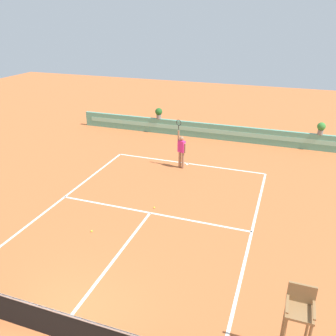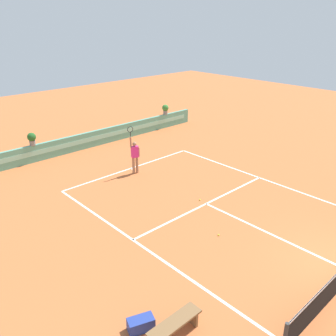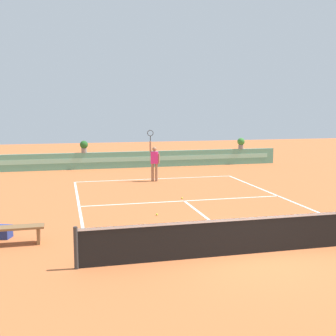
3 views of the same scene
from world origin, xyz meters
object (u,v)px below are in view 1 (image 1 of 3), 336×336
tennis_player (181,149)px  tennis_ball_near_baseline (154,208)px  potted_plant_far_right (321,128)px  tennis_ball_mid_court (92,231)px  potted_plant_left (159,113)px  umpire_chair (298,319)px

tennis_player → tennis_ball_near_baseline: 4.55m
potted_plant_far_right → tennis_ball_mid_court: bearing=-124.5°
tennis_player → potted_plant_left: bearing=121.9°
umpire_chair → tennis_ball_mid_court: size_ratio=31.47×
tennis_ball_mid_court → potted_plant_left: 12.21m
umpire_chair → tennis_ball_near_baseline: 7.98m
potted_plant_left → potted_plant_far_right: size_ratio=1.00×
tennis_ball_near_baseline → potted_plant_far_right: size_ratio=0.09×
potted_plant_far_right → tennis_player: bearing=-143.2°
tennis_player → potted_plant_far_right: tennis_player is taller
tennis_ball_near_baseline → potted_plant_far_right: potted_plant_far_right is taller
tennis_ball_mid_court → tennis_ball_near_baseline: bearing=56.7°
tennis_ball_near_baseline → tennis_ball_mid_court: (-1.57, -2.40, 0.00)m
tennis_ball_near_baseline → potted_plant_far_right: 11.76m
tennis_ball_near_baseline → tennis_ball_mid_court: 2.87m
umpire_chair → tennis_player: 11.54m
tennis_ball_near_baseline → tennis_player: bearing=92.8°
tennis_player → potted_plant_left: size_ratio=3.57×
tennis_ball_mid_court → potted_plant_far_right: bearing=55.5°
tennis_ball_near_baseline → potted_plant_left: size_ratio=0.09×
umpire_chair → tennis_ball_near_baseline: bearing=135.3°
umpire_chair → tennis_player: bearing=120.2°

